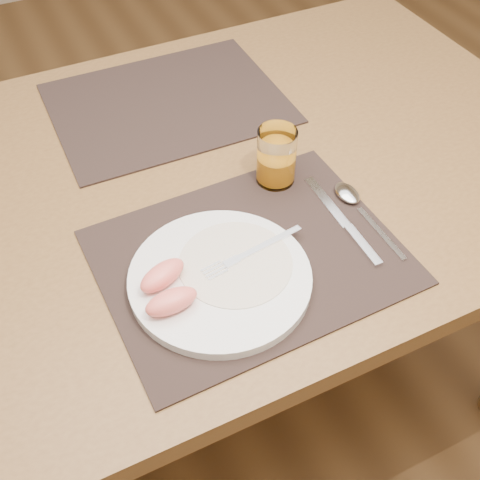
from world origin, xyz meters
The scene contains 11 objects.
ground centered at (0.00, 0.00, 0.00)m, with size 5.00×5.00×0.00m, color brown.
table centered at (0.00, 0.00, 0.67)m, with size 1.40×0.90×0.75m.
placemat_near centered at (-0.02, -0.22, 0.75)m, with size 0.45×0.35×0.00m, color black.
placemat_far centered at (0.02, 0.22, 0.75)m, with size 0.45×0.35×0.00m, color black.
plate centered at (-0.08, -0.25, 0.76)m, with size 0.27×0.27×0.02m, color white.
plate_dressing centered at (-0.05, -0.24, 0.77)m, with size 0.17×0.17×0.00m.
fork centered at (-0.03, -0.23, 0.77)m, with size 0.18×0.04×0.00m.
knife centered at (0.15, -0.23, 0.76)m, with size 0.02×0.22×0.01m.
spoon centered at (0.19, -0.18, 0.76)m, with size 0.04×0.19×0.01m.
juice_glass centered at (0.10, -0.08, 0.80)m, with size 0.07×0.07×0.10m.
grapefruit_wedges centered at (-0.16, -0.25, 0.79)m, with size 0.09×0.10×0.03m.
Camera 1 is at (-0.30, -0.76, 1.45)m, focal length 45.00 mm.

